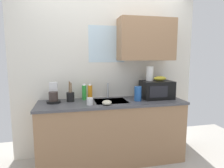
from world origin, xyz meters
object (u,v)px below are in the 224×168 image
dish_soap_bottle_orange (90,92)px  mug_white (90,101)px  banana_bunch (160,78)px  cereal_canister (138,94)px  small_bowl (107,103)px  paper_towel_roll (150,73)px  utensil_crock (70,97)px  coffee_maker (54,95)px  microwave (157,90)px  dish_soap_bottle_green (84,92)px

dish_soap_bottle_orange → mug_white: 0.33m
banana_bunch → mug_white: (-1.10, -0.19, -0.26)m
dish_soap_bottle_orange → cereal_canister: (0.67, -0.23, -0.01)m
banana_bunch → small_bowl: 0.95m
banana_bunch → cereal_canister: 0.45m
paper_towel_roll → utensil_crock: paper_towel_roll is taller
coffee_maker → small_bowl: 0.77m
small_bowl → dish_soap_bottle_orange: bearing=115.1°
microwave → coffee_maker: bearing=177.7°
paper_towel_roll → dish_soap_bottle_orange: paper_towel_roll is taller
microwave → dish_soap_bottle_orange: bearing=172.3°
microwave → banana_bunch: size_ratio=2.30×
dish_soap_bottle_green → utensil_crock: utensil_crock is taller
coffee_maker → dish_soap_bottle_green: (0.43, 0.08, 0.01)m
mug_white → utensil_crock: (-0.25, 0.26, 0.02)m
paper_towel_roll → coffee_maker: 1.45m
cereal_canister → mug_white: size_ratio=2.20×
mug_white → utensil_crock: 0.36m
mug_white → utensil_crock: bearing=133.7°
coffee_maker → paper_towel_roll: bearing=-0.3°
paper_towel_roll → dish_soap_bottle_orange: (-0.91, 0.08, -0.26)m
paper_towel_roll → small_bowl: size_ratio=1.69×
dish_soap_bottle_green → dish_soap_bottle_orange: bearing=-2.5°
microwave → coffee_maker: size_ratio=1.64×
coffee_maker → dish_soap_bottle_orange: size_ratio=1.12×
dish_soap_bottle_green → small_bowl: bearing=-55.4°
paper_towel_roll → coffee_maker: (-1.42, 0.01, -0.28)m
microwave → small_bowl: bearing=-163.2°
banana_bunch → dish_soap_bottle_green: (-1.14, 0.14, -0.19)m
coffee_maker → dish_soap_bottle_green: size_ratio=1.11×
cereal_canister → coffee_maker: bearing=172.4°
microwave → paper_towel_roll: (-0.10, 0.05, 0.24)m
dish_soap_bottle_orange → mug_white: (-0.04, -0.32, -0.07)m
coffee_maker → dish_soap_bottle_green: 0.44m
paper_towel_roll → small_bowl: bearing=-157.5°
microwave → small_bowl: 0.87m
banana_bunch → dish_soap_bottle_green: bearing=173.1°
cereal_canister → utensil_crock: bearing=169.9°
cereal_canister → mug_white: (-0.71, -0.09, -0.06)m
microwave → dish_soap_bottle_green: microwave is taller
utensil_crock → small_bowl: 0.57m
dish_soap_bottle_green → mug_white: dish_soap_bottle_green is taller
microwave → dish_soap_bottle_orange: size_ratio=1.84×
coffee_maker → dish_soap_bottle_green: bearing=10.4°
cereal_canister → dish_soap_bottle_green: bearing=162.5°
banana_bunch → utensil_crock: 1.37m
microwave → utensil_crock: size_ratio=1.56×
coffee_maker → small_bowl: size_ratio=2.15×
dish_soap_bottle_green → mug_white: 0.34m
paper_towel_roll → cereal_canister: bearing=-148.0°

